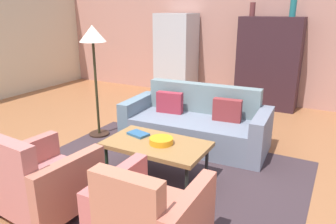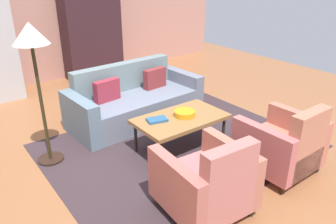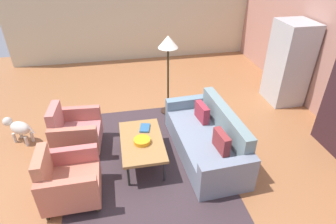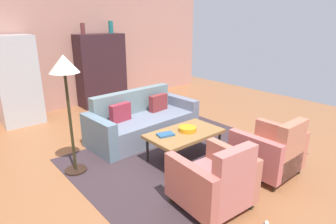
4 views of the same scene
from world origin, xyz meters
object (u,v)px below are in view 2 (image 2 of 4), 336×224
object	(u,v)px
armchair_right	(284,146)
fruit_bowl	(185,113)
couch	(133,102)
coffee_table	(181,120)
armchair_left	(208,184)
cabinet	(92,36)
floor_lamp	(32,48)
book_stack	(157,120)

from	to	relation	value
armchair_right	fruit_bowl	bearing A→B (deg)	114.25
couch	coffee_table	size ratio (longest dim) A/B	1.79
coffee_table	armchair_left	bearing A→B (deg)	-117.41
armchair_right	armchair_left	bearing A→B (deg)	179.57
coffee_table	cabinet	world-z (taller)	cabinet
fruit_bowl	armchair_left	bearing A→B (deg)	-119.87
cabinet	floor_lamp	xyz separation A→B (m)	(-2.00, -2.86, 0.54)
couch	coffee_table	bearing A→B (deg)	87.16
coffee_table	floor_lamp	distance (m)	1.98
armchair_left	cabinet	size ratio (longest dim) A/B	0.49
book_stack	fruit_bowl	bearing A→B (deg)	-13.62
cabinet	floor_lamp	distance (m)	3.53
armchair_left	armchair_right	distance (m)	1.21
armchair_right	fruit_bowl	world-z (taller)	armchair_right
coffee_table	book_stack	xyz separation A→B (m)	(-0.32, 0.09, 0.05)
coffee_table	couch	bearing A→B (deg)	90.22
couch	armchair_right	world-z (taller)	armchair_right
book_stack	floor_lamp	bearing A→B (deg)	151.41
coffee_table	book_stack	world-z (taller)	book_stack
coffee_table	floor_lamp	size ratio (longest dim) A/B	0.70
coffee_table	floor_lamp	bearing A→B (deg)	153.79
coffee_table	floor_lamp	xyz separation A→B (m)	(-1.52, 0.75, 1.03)
couch	armchair_left	xyz separation A→B (m)	(-0.60, -2.35, 0.06)
armchair_right	cabinet	size ratio (longest dim) A/B	0.49
armchair_right	floor_lamp	xyz separation A→B (m)	(-2.12, 1.91, 1.10)
armchair_left	book_stack	bearing A→B (deg)	81.19
couch	floor_lamp	distance (m)	1.95
couch	armchair_right	xyz separation A→B (m)	(0.61, -2.35, 0.06)
fruit_bowl	floor_lamp	distance (m)	1.99
coffee_table	armchair_right	bearing A→B (deg)	-62.76
couch	armchair_right	size ratio (longest dim) A/B	2.44
coffee_table	armchair_right	xyz separation A→B (m)	(0.60, -1.17, -0.07)
floor_lamp	fruit_bowl	bearing A→B (deg)	-25.28
fruit_bowl	cabinet	bearing A→B (deg)	83.46
armchair_right	cabinet	xyz separation A→B (m)	(-0.12, 4.78, 0.56)
armchair_left	armchair_right	world-z (taller)	same
armchair_left	coffee_table	bearing A→B (deg)	66.73
couch	book_stack	size ratio (longest dim) A/B	7.54
coffee_table	fruit_bowl	distance (m)	0.10
armchair_left	couch	bearing A→B (deg)	79.83
cabinet	book_stack	bearing A→B (deg)	-102.72
coffee_table	fruit_bowl	xyz separation A→B (m)	(0.06, 0.00, 0.07)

